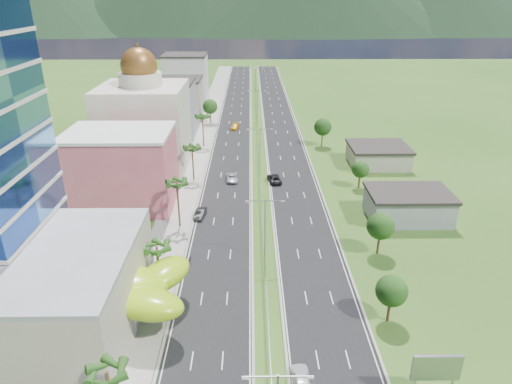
{
  "coord_description": "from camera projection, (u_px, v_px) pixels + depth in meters",
  "views": [
    {
      "loc": [
        -2.18,
        -53.62,
        40.36
      ],
      "look_at": [
        -1.26,
        21.97,
        7.0
      ],
      "focal_mm": 32.0,
      "sensor_mm": 36.0,
      "label": 1
    }
  ],
  "objects": [
    {
      "name": "car_dark_left",
      "position": [
        200.0,
        213.0,
        88.51
      ],
      "size": [
        2.29,
        4.86,
        1.54
      ],
      "primitive_type": "imported",
      "rotation": [
        0.0,
        0.0,
        -0.14
      ],
      "color": "black",
      "rests_on": "road_left"
    },
    {
      "name": "leafy_tree_rb",
      "position": [
        381.0,
        226.0,
        74.47
      ],
      "size": [
        4.55,
        4.55,
        7.47
      ],
      "color": "#47301C",
      "rests_on": "ground"
    },
    {
      "name": "mountain_ridge",
      "position": [
        309.0,
        33.0,
        477.69
      ],
      "size": [
        860.0,
        140.0,
        90.0
      ],
      "primitive_type": null,
      "color": "black",
      "rests_on": "ground"
    },
    {
      "name": "palm_tree_c",
      "position": [
        177.0,
        185.0,
        81.89
      ],
      "size": [
        3.6,
        3.6,
        9.6
      ],
      "color": "#47301C",
      "rests_on": "ground"
    },
    {
      "name": "midrise_beige",
      "position": [
        178.0,
        99.0,
        155.76
      ],
      "size": [
        16.0,
        15.0,
        13.0
      ],
      "primitive_type": "cube",
      "color": "#ADA18F",
      "rests_on": "ground"
    },
    {
      "name": "lime_canopy",
      "position": [
        115.0,
        287.0,
        59.47
      ],
      "size": [
        18.0,
        15.0,
        7.4
      ],
      "color": "#8EBA12",
      "rests_on": "ground"
    },
    {
      "name": "palm_tree_d",
      "position": [
        192.0,
        149.0,
        103.32
      ],
      "size": [
        3.6,
        3.6,
        8.6
      ],
      "color": "#47301C",
      "rests_on": "ground"
    },
    {
      "name": "shed_far",
      "position": [
        378.0,
        156.0,
        115.13
      ],
      "size": [
        14.0,
        12.0,
        4.4
      ],
      "primitive_type": "cube",
      "color": "#ADA18F",
      "rests_on": "ground"
    },
    {
      "name": "mall_podium",
      "position": [
        15.0,
        294.0,
        57.31
      ],
      "size": [
        30.0,
        24.0,
        11.0
      ],
      "primitive_type": "cube",
      "color": "#ADA18F",
      "rests_on": "ground"
    },
    {
      "name": "road_right",
      "position": [
        280.0,
        127.0,
        147.78
      ],
      "size": [
        11.0,
        260.0,
        0.04
      ],
      "primitive_type": "cube",
      "color": "black",
      "rests_on": "ground"
    },
    {
      "name": "streetlight_median_d",
      "position": [
        257.0,
        103.0,
        149.55
      ],
      "size": [
        6.04,
        0.25,
        11.0
      ],
      "color": "gray",
      "rests_on": "ground"
    },
    {
      "name": "palm_tree_e",
      "position": [
        202.0,
        118.0,
        125.88
      ],
      "size": [
        3.6,
        3.6,
        9.4
      ],
      "color": "#47301C",
      "rests_on": "ground"
    },
    {
      "name": "leafy_tree_ra",
      "position": [
        392.0,
        291.0,
        59.05
      ],
      "size": [
        4.2,
        4.2,
        6.9
      ],
      "color": "#47301C",
      "rests_on": "ground"
    },
    {
      "name": "sidewalk_left",
      "position": [
        205.0,
        127.0,
        147.49
      ],
      "size": [
        7.0,
        260.0,
        0.12
      ],
      "primitive_type": "cube",
      "color": "gray",
      "rests_on": "ground"
    },
    {
      "name": "car_silver_mid_left",
      "position": [
        232.0,
        178.0,
        105.46
      ],
      "size": [
        2.97,
        5.58,
        1.49
      ],
      "primitive_type": "imported",
      "rotation": [
        0.0,
        0.0,
        0.09
      ],
      "color": "#A3A4AA",
      "rests_on": "road_left"
    },
    {
      "name": "streetlight_median_c",
      "position": [
        260.0,
        145.0,
        108.39
      ],
      "size": [
        6.04,
        0.25,
        11.0
      ],
      "color": "gray",
      "rests_on": "ground"
    },
    {
      "name": "median_guardrail",
      "position": [
        258.0,
        142.0,
        130.98
      ],
      "size": [
        0.1,
        216.06,
        0.76
      ],
      "color": "gray",
      "rests_on": "ground"
    },
    {
      "name": "road_left",
      "position": [
        234.0,
        127.0,
        147.61
      ],
      "size": [
        11.0,
        260.0,
        0.04
      ],
      "primitive_type": "cube",
      "color": "black",
      "rests_on": "ground"
    },
    {
      "name": "palm_tree_b",
      "position": [
        157.0,
        249.0,
        64.18
      ],
      "size": [
        3.6,
        3.6,
        8.1
      ],
      "color": "#47301C",
      "rests_on": "ground"
    },
    {
      "name": "car_dark_far_right",
      "position": [
        274.0,
        178.0,
        104.96
      ],
      "size": [
        3.45,
        6.11,
        1.61
      ],
      "primitive_type": "imported",
      "rotation": [
        0.0,
        0.0,
        3.28
      ],
      "color": "black",
      "rests_on": "road_right"
    },
    {
      "name": "domed_building",
      "position": [
        145.0,
        121.0,
        110.79
      ],
      "size": [
        20.0,
        20.0,
        28.7
      ],
      "color": "beige",
      "rests_on": "ground"
    },
    {
      "name": "billboard",
      "position": [
        436.0,
        369.0,
        47.31
      ],
      "size": [
        5.2,
        0.35,
        6.2
      ],
      "color": "gray",
      "rests_on": "ground"
    },
    {
      "name": "motorcycle",
      "position": [
        190.0,
        258.0,
        74.03
      ],
      "size": [
        0.64,
        1.93,
        1.23
      ],
      "primitive_type": "imported",
      "rotation": [
        0.0,
        0.0,
        0.03
      ],
      "color": "black",
      "rests_on": "road_left"
    },
    {
      "name": "midrise_white",
      "position": [
        186.0,
        80.0,
        175.79
      ],
      "size": [
        16.0,
        15.0,
        18.0
      ],
      "primitive_type": "cube",
      "color": "silver",
      "rests_on": "ground"
    },
    {
      "name": "streetlight_median_b",
      "position": [
        265.0,
        224.0,
        71.8
      ],
      "size": [
        6.04,
        0.25,
        11.0
      ],
      "color": "gray",
      "rests_on": "ground"
    },
    {
      "name": "streetlight_median_e",
      "position": [
        256.0,
        79.0,
        190.72
      ],
      "size": [
        6.04,
        0.25,
        11.0
      ],
      "color": "gray",
      "rests_on": "ground"
    },
    {
      "name": "leafy_tree_lfar",
      "position": [
        210.0,
        107.0,
        149.85
      ],
      "size": [
        4.9,
        4.9,
        8.05
      ],
      "color": "#47301C",
      "rests_on": "ground"
    },
    {
      "name": "shed_near",
      "position": [
        408.0,
        206.0,
        87.54
      ],
      "size": [
        15.0,
        10.0,
        5.0
      ],
      "primitive_type": "cube",
      "color": "gray",
      "rests_on": "ground"
    },
    {
      "name": "leafy_tree_rc",
      "position": [
        360.0,
        169.0,
        100.44
      ],
      "size": [
        3.85,
        3.85,
        6.33
      ],
      "color": "#47301C",
      "rests_on": "ground"
    },
    {
      "name": "midrise_grey",
      "position": [
        167.0,
        110.0,
        135.03
      ],
      "size": [
        16.0,
        15.0,
        16.0
      ],
      "primitive_type": "cube",
      "color": "gray",
      "rests_on": "ground"
    },
    {
      "name": "palm_tree_a",
      "position": [
        107.0,
        376.0,
        41.84
      ],
      "size": [
        3.6,
        3.6,
        9.1
      ],
      "color": "#47301C",
      "rests_on": "ground"
    },
    {
      "name": "pink_shophouse",
      "position": [
        122.0,
        170.0,
        91.31
      ],
      "size": [
        20.0,
        15.0,
        15.0
      ],
      "primitive_type": "cube",
      "color": "#C45060",
      "rests_on": "ground"
    },
    {
      "name": "leafy_tree_rd",
      "position": [
        323.0,
        127.0,
        127.35
      ],
      "size": [
        4.9,
        4.9,
        8.05
      ],
      "color": "#47301C",
      "rests_on": "ground"
    },
    {
      "name": "ground",
      "position": [
        267.0,
        298.0,
        65.37
      ],
      "size": [
        500.0,
        500.0,
        0.0
      ],
      "primitive_type": "plane",
      "color": "#2D5119",
      "rests_on": "ground"
    },
    {
      "name": "car_white_near_right",
      "position": [
        301.0,
        379.0,
        50.59
      ],
      "size": [
        2.02,
        4.94,
        1.68
      ],
      "primitive_type": "imported",
      "rotation": [
        0.0,
        0.0,
        3.15
      ],
      "color": "white",
      "rests_on": "road_right"
    },
    {
      "name": "car_yellow_far_left",
      "position": [
        235.0,
        126.0,
        145.38
      ],
      "size": [
        2.85,
        5.62,
        1.56
      ],
      "primitive_type": "imported",
      "rotation": [
        0.0,
        0.0,
        -0.13
      ],
      "color": "orange",
      "rests_on": "road_left"
    }
  ]
}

